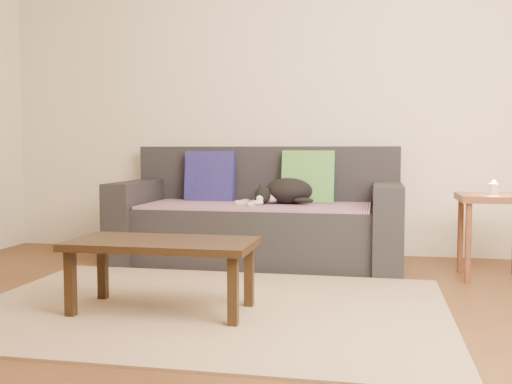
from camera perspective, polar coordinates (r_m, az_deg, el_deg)
ground at (r=3.10m, az=-5.40°, el=-11.72°), size 4.50×4.50×0.00m
back_wall at (r=4.96m, az=1.28°, el=9.33°), size 4.50×0.04×2.60m
sofa at (r=4.54m, az=0.31°, el=-2.70°), size 2.10×0.94×0.87m
throw_blanket at (r=4.44m, az=0.08°, el=-1.29°), size 1.66×0.74×0.02m
cushion_navy at (r=4.78m, az=-4.38°, el=1.48°), size 0.40×0.15×0.40m
cushion_green at (r=4.63m, az=4.99°, el=1.39°), size 0.40×0.18×0.42m
cat at (r=4.47m, az=2.86°, el=0.06°), size 0.45×0.33×0.19m
wii_remote_a at (r=4.45m, az=-1.28°, el=-0.95°), size 0.08×0.15×0.03m
wii_remote_b at (r=4.35m, az=-0.35°, el=-1.07°), size 0.04×0.15×0.03m
side_table at (r=4.18m, az=21.67°, el=-1.54°), size 0.44×0.44×0.55m
candle at (r=4.17m, az=21.72°, el=0.30°), size 0.06×0.06×0.09m
rug at (r=3.24m, az=-4.62°, el=-10.92°), size 2.50×1.80×0.01m
coffee_table at (r=3.12m, az=-8.93°, el=-5.42°), size 0.95×0.47×0.38m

